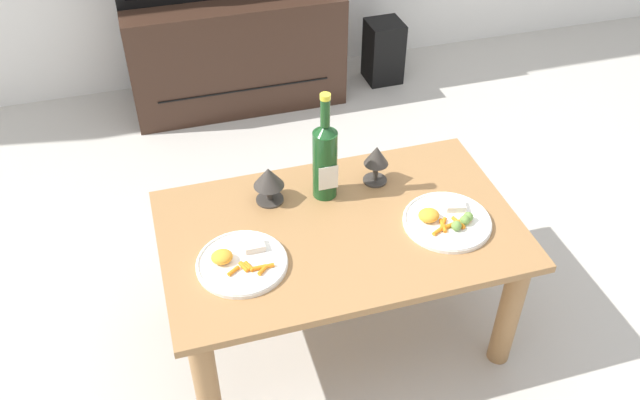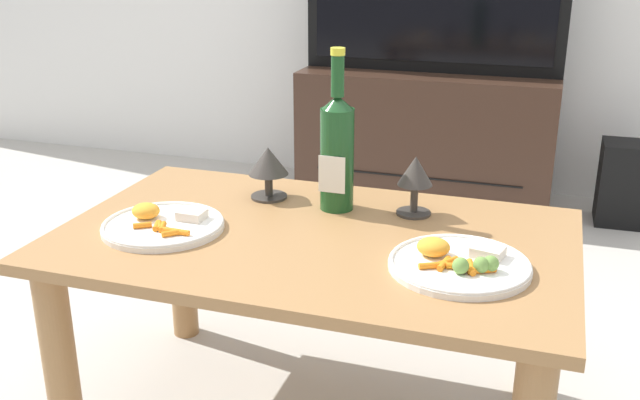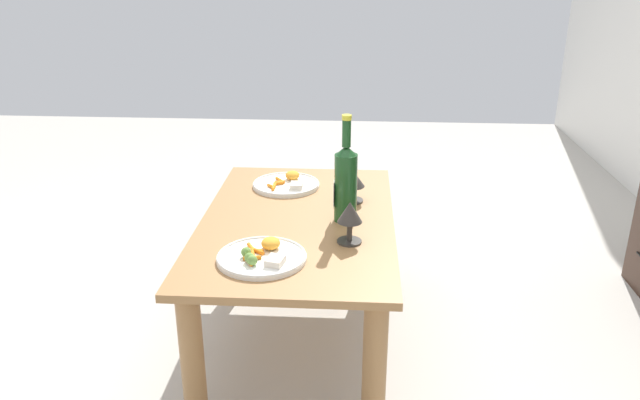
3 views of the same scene
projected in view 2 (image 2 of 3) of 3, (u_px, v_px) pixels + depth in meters
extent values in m
cube|color=#9E7042|center=(314.00, 240.00, 1.53)|extent=(1.07, 0.66, 0.03)
cylinder|color=#9E7042|center=(60.00, 362.00, 1.51)|extent=(0.07, 0.07, 0.44)
cylinder|color=#9E7042|center=(182.00, 261.00, 1.98)|extent=(0.07, 0.07, 0.44)
cylinder|color=#9E7042|center=(540.00, 314.00, 1.70)|extent=(0.07, 0.07, 0.44)
cube|color=#382319|center=(427.00, 138.00, 3.00)|extent=(1.02, 0.40, 0.55)
cube|color=black|center=(416.00, 177.00, 2.86)|extent=(0.82, 0.01, 0.01)
cube|color=black|center=(433.00, 0.00, 2.79)|extent=(0.94, 0.01, 0.47)
cube|color=black|center=(622.00, 183.00, 2.80)|extent=(0.18, 0.18, 0.32)
cylinder|color=#19471E|center=(337.00, 160.00, 1.63)|extent=(0.08, 0.08, 0.23)
cone|color=#19471E|center=(338.00, 103.00, 1.58)|extent=(0.08, 0.08, 0.03)
cylinder|color=#19471E|center=(338.00, 76.00, 1.56)|extent=(0.03, 0.03, 0.09)
cylinder|color=yellow|center=(338.00, 51.00, 1.55)|extent=(0.03, 0.03, 0.02)
cube|color=silver|center=(332.00, 175.00, 1.60)|extent=(0.06, 0.00, 0.08)
cylinder|color=#38332D|center=(269.00, 196.00, 1.73)|extent=(0.09, 0.09, 0.01)
cylinder|color=#38332D|center=(269.00, 185.00, 1.72)|extent=(0.02, 0.02, 0.05)
cone|color=#38332D|center=(268.00, 161.00, 1.70)|extent=(0.10, 0.10, 0.07)
cylinder|color=#38332D|center=(413.00, 213.00, 1.63)|extent=(0.08, 0.08, 0.01)
cylinder|color=#38332D|center=(414.00, 198.00, 1.62)|extent=(0.02, 0.02, 0.06)
cone|color=#38332D|center=(415.00, 171.00, 1.60)|extent=(0.08, 0.08, 0.07)
cylinder|color=white|center=(163.00, 227.00, 1.55)|extent=(0.26, 0.26, 0.01)
torus|color=white|center=(163.00, 223.00, 1.54)|extent=(0.26, 0.26, 0.01)
ellipsoid|color=orange|center=(146.00, 211.00, 1.57)|extent=(0.06, 0.06, 0.03)
cube|color=beige|center=(192.00, 215.00, 1.57)|extent=(0.06, 0.05, 0.02)
cylinder|color=orange|center=(171.00, 233.00, 1.48)|extent=(0.04, 0.03, 0.01)
cylinder|color=orange|center=(181.00, 232.00, 1.49)|extent=(0.04, 0.01, 0.01)
cylinder|color=orange|center=(171.00, 231.00, 1.49)|extent=(0.04, 0.01, 0.01)
cylinder|color=orange|center=(163.00, 227.00, 1.51)|extent=(0.02, 0.04, 0.01)
cylinder|color=orange|center=(157.00, 226.00, 1.52)|extent=(0.02, 0.04, 0.01)
cylinder|color=orange|center=(142.00, 225.00, 1.52)|extent=(0.04, 0.03, 0.01)
cylinder|color=orange|center=(160.00, 226.00, 1.52)|extent=(0.03, 0.04, 0.01)
cylinder|color=white|center=(459.00, 266.00, 1.36)|extent=(0.27, 0.27, 0.01)
torus|color=white|center=(459.00, 262.00, 1.36)|extent=(0.26, 0.26, 0.01)
ellipsoid|color=orange|center=(433.00, 247.00, 1.39)|extent=(0.06, 0.06, 0.04)
cube|color=beige|center=(488.00, 252.00, 1.38)|extent=(0.07, 0.06, 0.02)
cylinder|color=orange|center=(482.00, 270.00, 1.32)|extent=(0.05, 0.03, 0.01)
cylinder|color=orange|center=(471.00, 267.00, 1.33)|extent=(0.02, 0.05, 0.01)
cylinder|color=orange|center=(461.00, 266.00, 1.33)|extent=(0.05, 0.02, 0.01)
cylinder|color=orange|center=(444.00, 264.00, 1.34)|extent=(0.02, 0.05, 0.01)
cylinder|color=orange|center=(446.00, 262.00, 1.35)|extent=(0.04, 0.05, 0.01)
cylinder|color=orange|center=(433.00, 265.00, 1.34)|extent=(0.05, 0.03, 0.01)
sphere|color=olive|center=(461.00, 266.00, 1.31)|extent=(0.03, 0.03, 0.03)
sphere|color=olive|center=(491.00, 264.00, 1.32)|extent=(0.03, 0.03, 0.03)
sphere|color=olive|center=(481.00, 265.00, 1.32)|extent=(0.03, 0.03, 0.03)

